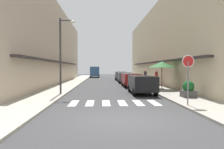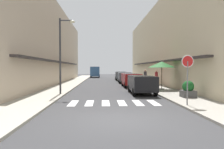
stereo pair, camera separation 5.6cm
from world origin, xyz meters
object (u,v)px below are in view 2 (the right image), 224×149
(street_lamp, at_px, (63,48))
(parked_car_near, at_px, (142,82))
(cafe_umbrella, at_px, (162,65))
(round_street_sign, at_px, (188,67))
(pedestrian_walking_near, at_px, (145,77))
(delivery_van, at_px, (95,71))
(parked_car_mid, at_px, (131,79))
(parked_car_far, at_px, (125,76))
(planter_corner, at_px, (188,90))
(parked_car_distant, at_px, (121,75))
(pedestrian_walking_far, at_px, (156,77))

(street_lamp, bearing_deg, parked_car_near, 5.07)
(parked_car_near, distance_m, cafe_umbrella, 3.81)
(round_street_sign, height_order, pedestrian_walking_near, round_street_sign)
(delivery_van, distance_m, round_street_sign, 38.34)
(parked_car_mid, relative_size, street_lamp, 0.70)
(parked_car_far, height_order, round_street_sign, round_street_sign)
(round_street_sign, bearing_deg, planter_corner, 67.71)
(parked_car_distant, xyz_separation_m, pedestrian_walking_far, (3.01, -12.57, 0.11))
(delivery_van, bearing_deg, street_lamp, -92.43)
(parked_car_mid, xyz_separation_m, planter_corner, (2.61, -9.30, -0.29))
(cafe_umbrella, distance_m, planter_corner, 5.83)
(parked_car_mid, relative_size, pedestrian_walking_near, 2.19)
(cafe_umbrella, height_order, pedestrian_walking_far, cafe_umbrella)
(parked_car_near, distance_m, parked_car_mid, 6.39)
(planter_corner, bearing_deg, round_street_sign, -112.29)
(parked_car_mid, relative_size, round_street_sign, 1.51)
(parked_car_distant, bearing_deg, planter_corner, -83.49)
(delivery_van, relative_size, pedestrian_walking_near, 2.98)
(delivery_van, relative_size, cafe_umbrella, 2.10)
(parked_car_near, xyz_separation_m, street_lamp, (-6.11, -0.54, 2.65))
(delivery_van, bearing_deg, pedestrian_walking_near, -75.71)
(delivery_van, height_order, pedestrian_walking_near, delivery_van)
(delivery_van, relative_size, pedestrian_walking_far, 3.14)
(pedestrian_walking_far, bearing_deg, parked_car_near, -3.72)
(parked_car_near, bearing_deg, parked_car_distant, 90.00)
(cafe_umbrella, height_order, pedestrian_walking_near, cafe_umbrella)
(parked_car_distant, height_order, cafe_umbrella, cafe_umbrella)
(parked_car_far, xyz_separation_m, pedestrian_walking_far, (3.01, -5.87, 0.11))
(parked_car_distant, xyz_separation_m, planter_corner, (2.61, -22.86, -0.30))
(parked_car_far, height_order, street_lamp, street_lamp)
(parked_car_near, relative_size, planter_corner, 3.81)
(parked_car_mid, distance_m, street_lamp, 9.61)
(parked_car_far, height_order, cafe_umbrella, cafe_umbrella)
(parked_car_near, distance_m, planter_corner, 3.92)
(parked_car_far, xyz_separation_m, round_street_sign, (1.35, -19.23, 1.21))
(parked_car_far, bearing_deg, parked_car_mid, -90.00)
(cafe_umbrella, relative_size, pedestrian_walking_far, 1.49)
(parked_car_near, relative_size, round_street_sign, 1.60)
(round_street_sign, bearing_deg, pedestrian_walking_far, 82.92)
(parked_car_far, distance_m, pedestrian_walking_near, 6.60)
(pedestrian_walking_far, bearing_deg, planter_corner, 16.23)
(parked_car_far, height_order, pedestrian_walking_far, pedestrian_walking_far)
(street_lamp, xyz_separation_m, pedestrian_walking_far, (9.12, 7.92, -2.54))
(parked_car_near, bearing_deg, street_lamp, -174.93)
(pedestrian_walking_near, bearing_deg, parked_car_distant, 155.58)
(round_street_sign, distance_m, pedestrian_walking_near, 12.89)
(cafe_umbrella, bearing_deg, parked_car_far, 102.37)
(round_street_sign, distance_m, street_lamp, 9.34)
(parked_car_near, relative_size, pedestrian_walking_far, 2.44)
(parked_car_near, distance_m, round_street_sign, 6.25)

